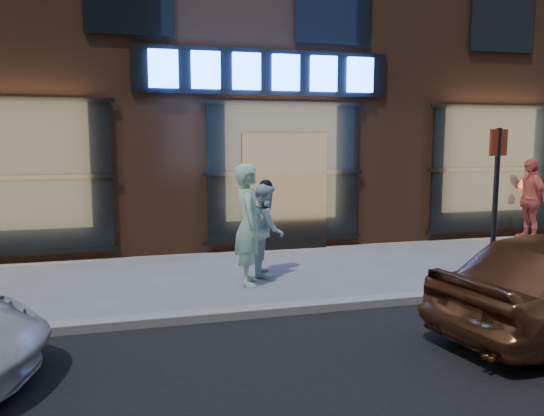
{
  "coord_description": "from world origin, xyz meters",
  "views": [
    {
      "loc": [
        -3.01,
        -6.52,
        2.33
      ],
      "look_at": [
        -0.88,
        1.6,
        1.2
      ],
      "focal_mm": 35.0,
      "sensor_mm": 36.0,
      "label": 1
    }
  ],
  "objects_px": {
    "man_bowtie": "(249,225)",
    "sign_post": "(496,193)",
    "man_cap": "(266,229)",
    "passerby": "(529,199)"
  },
  "relations": [
    {
      "from": "man_bowtie",
      "to": "sign_post",
      "type": "bearing_deg",
      "value": -100.16
    },
    {
      "from": "man_cap",
      "to": "sign_post",
      "type": "distance_m",
      "value": 3.65
    },
    {
      "from": "man_bowtie",
      "to": "sign_post",
      "type": "relative_size",
      "value": 0.78
    },
    {
      "from": "man_bowtie",
      "to": "man_cap",
      "type": "bearing_deg",
      "value": -28.11
    },
    {
      "from": "sign_post",
      "to": "passerby",
      "type": "bearing_deg",
      "value": 25.51
    },
    {
      "from": "man_cap",
      "to": "passerby",
      "type": "bearing_deg",
      "value": -66.91
    },
    {
      "from": "man_bowtie",
      "to": "sign_post",
      "type": "distance_m",
      "value": 3.77
    },
    {
      "from": "passerby",
      "to": "sign_post",
      "type": "relative_size",
      "value": 0.75
    },
    {
      "from": "man_bowtie",
      "to": "man_cap",
      "type": "distance_m",
      "value": 0.69
    },
    {
      "from": "passerby",
      "to": "man_bowtie",
      "type": "bearing_deg",
      "value": -70.9
    }
  ]
}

